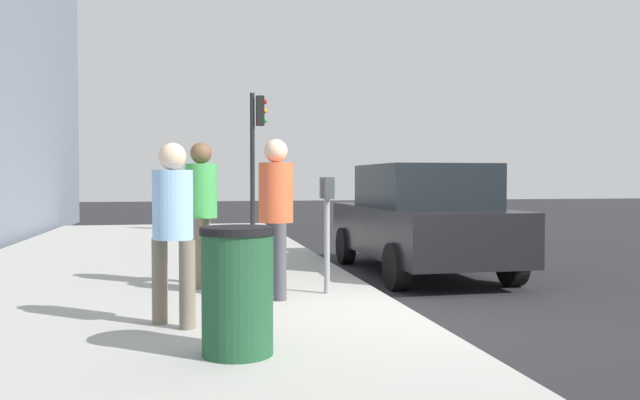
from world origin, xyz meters
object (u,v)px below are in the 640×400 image
at_px(parked_sedan_near, 421,219).
at_px(parking_meter, 327,210).
at_px(pedestrian_bystander, 173,219).
at_px(traffic_signal, 256,139).
at_px(parking_officer, 201,200).
at_px(trash_bin, 238,290).
at_px(pedestrian_at_meter, 276,203).

bearing_deg(parked_sedan_near, parking_meter, 138.01).
distance_m(pedestrian_bystander, traffic_signal, 10.69).
distance_m(parking_meter, parking_officer, 1.71).
bearing_deg(pedestrian_bystander, trash_bin, -108.48).
xyz_separation_m(parking_meter, parked_sedan_near, (2.26, -2.03, -0.27)).
relative_size(parking_meter, trash_bin, 1.40).
bearing_deg(traffic_signal, pedestrian_at_meter, 175.61).
relative_size(parking_officer, parked_sedan_near, 0.42).
bearing_deg(pedestrian_bystander, pedestrian_at_meter, 4.99).
bearing_deg(parked_sedan_near, parking_officer, 111.84).
xyz_separation_m(parking_meter, traffic_signal, (9.01, -0.06, 1.41)).
relative_size(pedestrian_at_meter, trash_bin, 1.83).
distance_m(parking_meter, traffic_signal, 9.12).
bearing_deg(pedestrian_at_meter, trash_bin, -109.50).
xyz_separation_m(parking_meter, parking_officer, (0.85, 1.48, 0.10)).
relative_size(parking_officer, trash_bin, 1.84).
xyz_separation_m(parked_sedan_near, traffic_signal, (6.75, 1.97, 1.68)).
relative_size(parking_meter, pedestrian_at_meter, 0.76).
bearing_deg(parking_meter, traffic_signal, -0.39).
xyz_separation_m(pedestrian_at_meter, pedestrian_bystander, (-1.29, 1.14, -0.10)).
xyz_separation_m(parking_officer, parked_sedan_near, (1.41, -3.51, -0.37)).
height_order(parking_officer, parked_sedan_near, parking_officer).
bearing_deg(trash_bin, traffic_signal, -6.55).
height_order(pedestrian_at_meter, trash_bin, pedestrian_at_meter).
distance_m(pedestrian_at_meter, parked_sedan_near, 3.60).
bearing_deg(pedestrian_at_meter, parked_sedan_near, 36.88).
bearing_deg(parking_officer, parking_meter, -17.14).
relative_size(parking_meter, parked_sedan_near, 0.32).
height_order(parking_meter, parking_officer, parking_officer).
distance_m(parking_meter, parked_sedan_near, 3.05).
height_order(parking_meter, pedestrian_at_meter, pedestrian_at_meter).
relative_size(pedestrian_bystander, trash_bin, 1.71).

